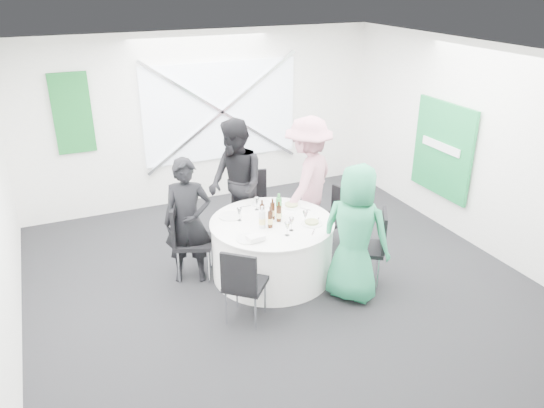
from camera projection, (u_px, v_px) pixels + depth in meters
name	position (u px, v px, depth m)	size (l,w,h in m)	color
floor	(278.00, 282.00, 6.74)	(6.00, 6.00, 0.00)	black
ceiling	(280.00, 56.00, 5.61)	(6.00, 6.00, 0.00)	silver
wall_back	(203.00, 119.00, 8.69)	(6.00, 6.00, 0.00)	white
wall_front	(458.00, 322.00, 3.67)	(6.00, 6.00, 0.00)	white
wall_right	(477.00, 147.00, 7.28)	(6.00, 6.00, 0.00)	white
window_panel	(221.00, 111.00, 8.72)	(2.60, 0.03, 1.60)	white
window_brace_a	(222.00, 112.00, 8.69)	(0.05, 0.05, 3.16)	silver
window_brace_b	(222.00, 112.00, 8.69)	(0.05, 0.05, 3.16)	silver
green_banner	(72.00, 114.00, 7.79)	(0.55, 0.04, 1.20)	#136326
green_sign	(443.00, 149.00, 7.84)	(0.05, 1.20, 1.40)	#17833F
banquet_table	(272.00, 248.00, 6.76)	(1.56, 1.56, 0.76)	white
chair_back	(254.00, 199.00, 7.68)	(0.52, 0.53, 1.00)	black
chair_back_left	(186.00, 235.00, 6.64)	(0.60, 0.59, 1.00)	black
chair_back_right	(336.00, 213.00, 7.46)	(0.49, 0.49, 0.85)	black
chair_front_right	(373.00, 242.00, 6.51)	(0.61, 0.61, 0.97)	black
chair_front_left	(243.00, 281.00, 5.74)	(0.60, 0.60, 0.93)	black
person_man_back_left	(188.00, 221.00, 6.50)	(0.59, 0.39, 1.62)	black
person_man_back	(236.00, 184.00, 7.34)	(0.89, 0.49, 1.83)	black
person_woman_pink	(308.00, 182.00, 7.41)	(1.19, 0.55, 1.85)	#C98291
person_woman_green	(355.00, 234.00, 6.12)	(0.82, 0.53, 1.68)	#278F60
plate_back	(262.00, 204.00, 7.09)	(0.26, 0.26, 0.01)	white
plate_back_left	(230.00, 216.00, 6.73)	(0.29, 0.29, 0.01)	white
plate_back_right	(291.00, 205.00, 7.02)	(0.27, 0.27, 0.04)	white
plate_front_right	(312.00, 223.00, 6.54)	(0.26, 0.26, 0.04)	white
plate_front_left	(248.00, 239.00, 6.16)	(0.28, 0.28, 0.01)	white
napkin	(256.00, 238.00, 6.11)	(0.20, 0.13, 0.06)	white
beer_bottle_a	(262.00, 213.00, 6.59)	(0.06, 0.06, 0.28)	#37180A
beer_bottle_b	(272.00, 211.00, 6.63)	(0.06, 0.06, 0.28)	#37180A
beer_bottle_c	(279.00, 214.00, 6.57)	(0.06, 0.06, 0.26)	#37180A
beer_bottle_d	(270.00, 220.00, 6.41)	(0.06, 0.06, 0.27)	#37180A
green_water_bottle	(279.00, 208.00, 6.68)	(0.08, 0.08, 0.32)	green
clear_water_bottle	(262.00, 219.00, 6.40)	(0.08, 0.08, 0.29)	silver
wine_glass_a	(239.00, 211.00, 6.58)	(0.07, 0.07, 0.17)	white
wine_glass_b	(305.00, 214.00, 6.51)	(0.07, 0.07, 0.17)	white
wine_glass_c	(291.00, 221.00, 6.33)	(0.07, 0.07, 0.17)	white
wine_glass_d	(287.00, 226.00, 6.21)	(0.07, 0.07, 0.17)	white
wine_glass_e	(257.00, 201.00, 6.88)	(0.07, 0.07, 0.17)	white
fork_a	(270.00, 203.00, 7.13)	(0.01, 0.15, 0.01)	silver
knife_a	(246.00, 206.00, 7.02)	(0.01, 0.15, 0.01)	silver
fork_b	(306.00, 209.00, 6.94)	(0.01, 0.15, 0.01)	silver
knife_b	(284.00, 204.00, 7.11)	(0.01, 0.15, 0.01)	silver
fork_c	(313.00, 232.00, 6.33)	(0.01, 0.15, 0.01)	silver
knife_c	(318.00, 220.00, 6.63)	(0.01, 0.15, 0.01)	silver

